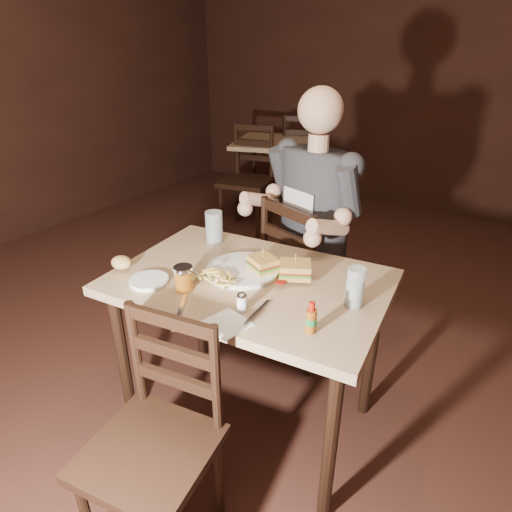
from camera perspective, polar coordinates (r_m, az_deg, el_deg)
The scene contains 23 objects.
room_shell at distance 1.55m, azimuth -2.11°, elevation 18.05°, with size 7.00×7.00×7.00m.
main_table at distance 1.79m, azimuth -0.89°, elevation -5.52°, with size 1.17×0.84×0.77m.
bg_table at distance 4.46m, azimuth 2.77°, elevation 14.00°, with size 1.02×1.02×0.77m.
chair_far at distance 2.38m, azimuth 7.36°, elevation -3.02°, with size 0.43×0.47×0.93m, color black, non-canonical shape.
chair_near at distance 1.57m, azimuth -14.08°, elevation -24.02°, with size 0.40×0.43×0.86m, color black, non-canonical shape.
bg_chair_far at distance 4.97m, azimuth 6.07°, elevation 12.88°, with size 0.45×0.49×0.97m, color black, non-canonical shape.
bg_chair_near at distance 4.06m, azimuth -1.34°, elevation 9.96°, with size 0.45×0.49×0.97m, color black, non-canonical shape.
diner at distance 2.15m, azimuth 7.17°, elevation 8.42°, with size 0.57×0.44×0.98m, color #333438, non-canonical shape.
dinner_plate at distance 1.78m, azimuth -1.76°, elevation -1.98°, with size 0.30×0.30×0.02m, color white.
sandwich_left at distance 1.74m, azimuth 0.91°, elevation -0.50°, with size 0.11×0.09×0.10m, color gold, non-canonical shape.
sandwich_right at distance 1.70m, azimuth 5.27°, elevation -1.18°, with size 0.12×0.10×0.10m, color gold, non-canonical shape.
fries_pile at distance 1.69m, azimuth -5.52°, elevation -2.74°, with size 0.22×0.16×0.04m, color #D4C067, non-canonical shape.
ketchup_dollop at distance 1.67m, azimuth 3.34°, elevation -3.47°, with size 0.04×0.04×0.01m, color maroon.
glass_left at distance 2.05m, azimuth -5.61°, elevation 3.88°, with size 0.08×0.08×0.15m, color silver.
glass_right at distance 1.57m, azimuth 13.09°, elevation -4.07°, with size 0.07×0.07×0.15m, color silver.
hot_sauce at distance 1.41m, azimuth 7.39°, elevation -8.10°, with size 0.04×0.04×0.11m, color brown, non-canonical shape.
salt_shaker at distance 1.52m, azimuth -1.89°, elevation -6.17°, with size 0.04×0.04×0.07m, color white, non-canonical shape.
syrup_dispenser at distance 1.67m, azimuth -9.62°, elevation -2.91°, with size 0.07×0.07×0.10m, color brown, non-canonical shape.
napkin at distance 1.47m, azimuth -3.89°, elevation -8.98°, with size 0.14×0.13×0.00m, color white.
knife at distance 1.55m, azimuth -10.11°, elevation -7.30°, with size 0.01×0.23×0.01m, color silver.
fork at distance 1.52m, azimuth 0.14°, elevation -7.48°, with size 0.01×0.17×0.01m, color silver.
side_plate at distance 1.76m, azimuth -14.08°, elevation -3.30°, with size 0.15×0.15×0.01m, color white.
bread_roll at distance 1.87m, azimuth -17.51°, elevation -0.83°, with size 0.09×0.08×0.05m, color tan.
Camera 1 is at (0.89, -1.25, 1.62)m, focal length 30.00 mm.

